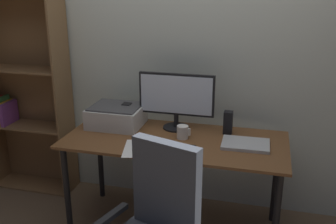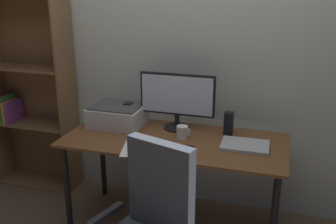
{
  "view_description": "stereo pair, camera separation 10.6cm",
  "coord_description": "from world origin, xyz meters",
  "views": [
    {
      "loc": [
        0.6,
        -2.47,
        1.8
      ],
      "look_at": [
        -0.06,
        0.05,
        0.92
      ],
      "focal_mm": 41.27,
      "sensor_mm": 36.0,
      "label": 1
    },
    {
      "loc": [
        0.7,
        -2.45,
        1.8
      ],
      "look_at": [
        -0.06,
        0.05,
        0.92
      ],
      "focal_mm": 41.27,
      "sensor_mm": 36.0,
      "label": 2
    }
  ],
  "objects": [
    {
      "name": "back_wall",
      "position": [
        0.0,
        0.52,
        1.3
      ],
      "size": [
        6.4,
        0.1,
        2.6
      ],
      "primitive_type": "cube",
      "color": "beige",
      "rests_on": "ground"
    },
    {
      "name": "desk",
      "position": [
        0.0,
        0.0,
        0.66
      ],
      "size": [
        1.58,
        0.7,
        0.74
      ],
      "color": "brown",
      "rests_on": "ground"
    },
    {
      "name": "monitor",
      "position": [
        -0.04,
        0.21,
        0.99
      ],
      "size": [
        0.57,
        0.2,
        0.43
      ],
      "color": "black",
      "rests_on": "desk"
    },
    {
      "name": "keyboard",
      "position": [
        -0.07,
        -0.21,
        0.75
      ],
      "size": [
        0.29,
        0.12,
        0.02
      ],
      "primitive_type": "cube",
      "rotation": [
        0.0,
        0.0,
        -0.05
      ],
      "color": "black",
      "rests_on": "desk"
    },
    {
      "name": "mouse",
      "position": [
        0.15,
        -0.19,
        0.76
      ],
      "size": [
        0.06,
        0.1,
        0.03
      ],
      "primitive_type": "cube",
      "rotation": [
        0.0,
        0.0,
        0.0
      ],
      "color": "black",
      "rests_on": "desk"
    },
    {
      "name": "coffee_mug",
      "position": [
        0.05,
        0.02,
        0.79
      ],
      "size": [
        0.1,
        0.08,
        0.09
      ],
      "color": "white",
      "rests_on": "desk"
    },
    {
      "name": "laptop",
      "position": [
        0.5,
        0.01,
        0.75
      ],
      "size": [
        0.32,
        0.24,
        0.02
      ],
      "primitive_type": "cube",
      "rotation": [
        0.0,
        0.0,
        0.02
      ],
      "color": "#B7BABC",
      "rests_on": "desk"
    },
    {
      "name": "speaker_left",
      "position": [
        -0.43,
        0.2,
        0.82
      ],
      "size": [
        0.06,
        0.07,
        0.17
      ],
      "primitive_type": "cube",
      "color": "black",
      "rests_on": "desk"
    },
    {
      "name": "speaker_right",
      "position": [
        0.35,
        0.2,
        0.82
      ],
      "size": [
        0.06,
        0.07,
        0.17
      ],
      "primitive_type": "cube",
      "color": "black",
      "rests_on": "desk"
    },
    {
      "name": "printer",
      "position": [
        -0.5,
        0.15,
        0.82
      ],
      "size": [
        0.4,
        0.34,
        0.16
      ],
      "color": "silver",
      "rests_on": "desk"
    },
    {
      "name": "paper_sheet",
      "position": [
        -0.19,
        -0.22,
        0.74
      ],
      "size": [
        0.27,
        0.34,
        0.0
      ],
      "primitive_type": "cube",
      "rotation": [
        0.0,
        0.0,
        0.22
      ],
      "color": "white",
      "rests_on": "desk"
    },
    {
      "name": "bookshelf",
      "position": [
        -1.44,
        0.35,
        0.83
      ],
      "size": [
        0.76,
        0.28,
        1.7
      ],
      "color": "brown",
      "rests_on": "ground"
    }
  ]
}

